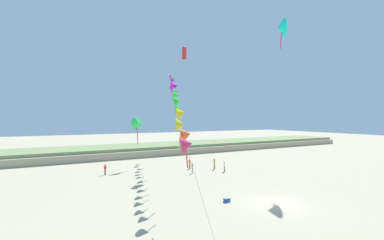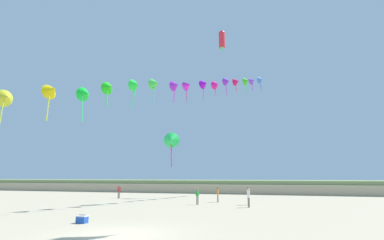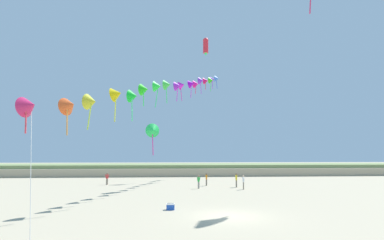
{
  "view_description": "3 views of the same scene",
  "coord_description": "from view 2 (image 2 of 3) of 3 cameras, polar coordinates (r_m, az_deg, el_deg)",
  "views": [
    {
      "loc": [
        -18.38,
        -17.41,
        7.97
      ],
      "look_at": [
        -1.6,
        13.27,
        7.79
      ],
      "focal_mm": 24.0,
      "sensor_mm": 36.0,
      "label": 1
    },
    {
      "loc": [
        7.28,
        -12.56,
        2.58
      ],
      "look_at": [
        0.09,
        11.32,
        7.3
      ],
      "focal_mm": 28.0,
      "sensor_mm": 36.0,
      "label": 2
    },
    {
      "loc": [
        -3.72,
        -19.15,
        3.9
      ],
      "look_at": [
        -1.51,
        12.08,
        7.46
      ],
      "focal_mm": 28.0,
      "sensor_mm": 36.0,
      "label": 3
    }
  ],
  "objects": [
    {
      "name": "ground_plane",
      "position": [
        14.74,
        -14.03,
        -20.49
      ],
      "size": [
        240.0,
        240.0,
        0.0
      ],
      "primitive_type": "plane",
      "color": "tan"
    },
    {
      "name": "dune_ridge",
      "position": [
        52.36,
        8.98,
        -12.34
      ],
      "size": [
        120.0,
        13.47,
        1.96
      ],
      "color": "tan",
      "rests_on": "ground"
    },
    {
      "name": "person_near_left",
      "position": [
        29.04,
        10.64,
        -13.77
      ],
      "size": [
        0.22,
        0.57,
        1.63
      ],
      "color": "#726656",
      "rests_on": "ground"
    },
    {
      "name": "person_near_right",
      "position": [
        28.82,
        1.03,
        -14.12
      ],
      "size": [
        0.46,
        0.38,
        1.5
      ],
      "color": "gray",
      "rests_on": "ground"
    },
    {
      "name": "person_mid_center",
      "position": [
        31.61,
        4.93,
        -13.76
      ],
      "size": [
        0.24,
        0.53,
        1.52
      ],
      "color": "#726656",
      "rests_on": "ground"
    },
    {
      "name": "person_far_left",
      "position": [
        38.0,
        -13.75,
        -12.99
      ],
      "size": [
        0.51,
        0.29,
        1.5
      ],
      "color": "#726656",
      "rests_on": "ground"
    },
    {
      "name": "person_far_right",
      "position": [
        26.72,
        10.72,
        -14.11
      ],
      "size": [
        0.23,
        0.55,
        1.58
      ],
      "color": "#726656",
      "rests_on": "ground"
    },
    {
      "name": "kite_banner_string",
      "position": [
        31.3,
        -3.5,
        6.62
      ],
      "size": [
        16.84,
        39.83,
        18.21
      ],
      "color": "#CD2358"
    },
    {
      "name": "large_kite_low_lead",
      "position": [
        38.51,
        -3.93,
        -3.81
      ],
      "size": [
        2.1,
        1.24,
        4.5
      ],
      "color": "#27D958"
    },
    {
      "name": "large_kite_high_solo",
      "position": [
        37.6,
        5.71,
        14.97
      ],
      "size": [
        0.8,
        0.87,
        2.56
      ],
      "color": "red"
    },
    {
      "name": "beach_cooler",
      "position": [
        18.76,
        -20.2,
        -17.33
      ],
      "size": [
        0.58,
        0.41,
        0.46
      ],
      "color": "blue",
      "rests_on": "ground"
    }
  ]
}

